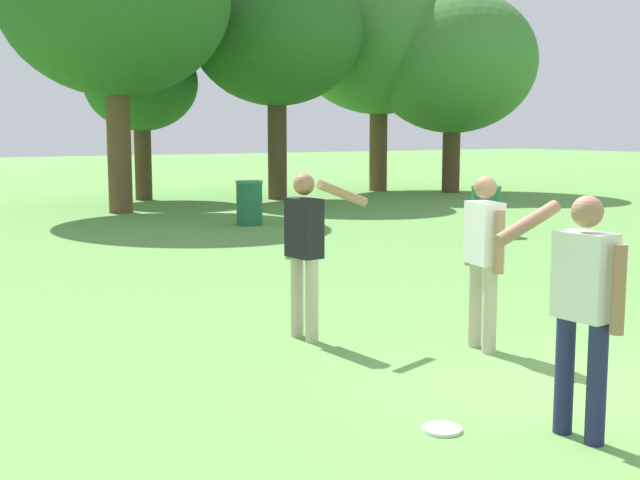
{
  "coord_description": "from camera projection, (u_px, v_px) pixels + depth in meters",
  "views": [
    {
      "loc": [
        -5.17,
        -4.49,
        2.07
      ],
      "look_at": [
        -0.94,
        2.32,
        1.0
      ],
      "focal_mm": 46.92,
      "sensor_mm": 36.0,
      "label": 1
    }
  ],
  "objects": [
    {
      "name": "person_bystander",
      "position": [
        484.0,
        251.0,
        7.76
      ],
      "size": [
        0.29,
        0.6,
        1.64
      ],
      "color": "#B7AD93",
      "rests_on": "ground"
    },
    {
      "name": "tree_back_right",
      "position": [
        453.0,
        62.0,
        26.87
      ],
      "size": [
        5.38,
        5.38,
        6.5
      ],
      "color": "#4C3823",
      "rests_on": "ground"
    },
    {
      "name": "tree_far_right",
      "position": [
        141.0,
        84.0,
        24.09
      ],
      "size": [
        3.27,
        3.27,
        4.79
      ],
      "color": "#4C3823",
      "rests_on": "ground"
    },
    {
      "name": "trash_can_further_along",
      "position": [
        249.0,
        203.0,
        18.03
      ],
      "size": [
        0.59,
        0.59,
        0.96
      ],
      "color": "#1E663D",
      "rests_on": "ground"
    },
    {
      "name": "trash_can_beside_table",
      "position": [
        486.0,
        210.0,
        16.43
      ],
      "size": [
        0.59,
        0.59,
        0.96
      ],
      "color": "#1E663D",
      "rests_on": "ground"
    },
    {
      "name": "tree_slender_mid",
      "position": [
        276.0,
        33.0,
        24.17
      ],
      "size": [
        5.02,
        5.02,
        7.0
      ],
      "color": "#4C3823",
      "rests_on": "ground"
    },
    {
      "name": "ground_plane",
      "position": [
        570.0,
        386.0,
        6.76
      ],
      "size": [
        120.0,
        120.0,
        0.0
      ],
      "primitive_type": "plane",
      "color": "#609947"
    },
    {
      "name": "tree_back_left",
      "position": [
        379.0,
        39.0,
        27.47
      ],
      "size": [
        5.84,
        5.84,
        7.51
      ],
      "color": "brown",
      "rests_on": "ground"
    },
    {
      "name": "frisbee",
      "position": [
        442.0,
        429.0,
        5.76
      ],
      "size": [
        0.28,
        0.28,
        0.03
      ],
      "primitive_type": "cylinder",
      "color": "white",
      "rests_on": "ground"
    },
    {
      "name": "person_catcher",
      "position": [
        305.0,
        243.0,
        8.17
      ],
      "size": [
        0.7,
        0.61,
        1.64
      ],
      "color": "#B7AD93",
      "rests_on": "ground"
    },
    {
      "name": "person_thrower",
      "position": [
        582.0,
        298.0,
        5.49
      ],
      "size": [
        0.7,
        0.61,
        1.64
      ],
      "color": "#1E234C",
      "rests_on": "ground"
    }
  ]
}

